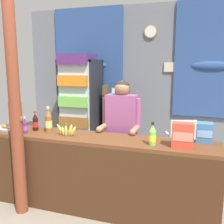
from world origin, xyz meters
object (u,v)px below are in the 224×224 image
at_px(soda_bottle_lime_soda, 152,135).
at_px(snack_box_biscuit, 204,132).
at_px(bottle_shelf_rack, 116,117).
at_px(soda_bottle_cola, 35,122).
at_px(drink_fridge, 80,99).
at_px(plastic_lawn_chair, 181,140).
at_px(banana_bunch, 67,131).
at_px(soda_bottle_iced_tea, 49,121).
at_px(pastry_tray, 12,127).
at_px(timber_post, 15,107).
at_px(stall_counter, 98,170).
at_px(snack_box_crackers, 183,135).
at_px(shopkeeper, 122,125).
at_px(soda_bottle_grape_soda, 25,126).

relative_size(soda_bottle_lime_soda, snack_box_biscuit, 1.15).
distance_m(bottle_shelf_rack, soda_bottle_cola, 2.12).
height_order(drink_fridge, snack_box_biscuit, drink_fridge).
bearing_deg(bottle_shelf_rack, drink_fridge, -167.21).
xyz_separation_m(plastic_lawn_chair, soda_bottle_cola, (-1.74, -1.56, 0.52)).
xyz_separation_m(drink_fridge, banana_bunch, (0.76, -2.00, -0.09)).
bearing_deg(plastic_lawn_chair, soda_bottle_cola, -138.18).
height_order(drink_fridge, soda_bottle_iced_tea, drink_fridge).
bearing_deg(banana_bunch, pastry_tray, 173.47).
xyz_separation_m(timber_post, bottle_shelf_rack, (0.43, 2.44, -0.58)).
bearing_deg(drink_fridge, banana_bunch, -69.09).
xyz_separation_m(stall_counter, timber_post, (-0.89, -0.24, 0.73)).
relative_size(soda_bottle_cola, snack_box_crackers, 0.97).
distance_m(soda_bottle_iced_tea, soda_bottle_cola, 0.21).
relative_size(stall_counter, pastry_tray, 6.76).
bearing_deg(soda_bottle_lime_soda, pastry_tray, 175.72).
xyz_separation_m(stall_counter, soda_bottle_cola, (-0.91, 0.15, 0.46)).
bearing_deg(banana_bunch, soda_bottle_cola, 168.00).
height_order(stall_counter, soda_bottle_cola, soda_bottle_cola).
xyz_separation_m(soda_bottle_cola, snack_box_biscuit, (2.05, 0.14, 0.00)).
height_order(drink_fridge, bottle_shelf_rack, drink_fridge).
bearing_deg(shopkeeper, snack_box_crackers, -34.44).
bearing_deg(stall_counter, soda_bottle_lime_soda, 0.15).
bearing_deg(plastic_lawn_chair, bottle_shelf_rack, 158.96).
distance_m(shopkeeper, soda_bottle_lime_soda, 0.76).
distance_m(soda_bottle_iced_tea, soda_bottle_grape_soda, 0.29).
bearing_deg(snack_box_biscuit, banana_bunch, -170.93).
xyz_separation_m(soda_bottle_cola, pastry_tray, (-0.35, -0.01, -0.08)).
relative_size(soda_bottle_iced_tea, soda_bottle_grape_soda, 1.57).
bearing_deg(snack_box_crackers, bottle_shelf_rack, 122.33).
xyz_separation_m(plastic_lawn_chair, snack_box_biscuit, (0.31, -1.42, 0.52)).
height_order(plastic_lawn_chair, snack_box_crackers, snack_box_crackers).
height_order(timber_post, plastic_lawn_chair, timber_post).
xyz_separation_m(timber_post, soda_bottle_cola, (-0.02, 0.39, -0.26)).
distance_m(stall_counter, snack_box_biscuit, 1.26).
relative_size(timber_post, plastic_lawn_chair, 3.10).
bearing_deg(shopkeeper, snack_box_biscuit, -15.34).
distance_m(drink_fridge, soda_bottle_lime_soda, 2.71).
distance_m(timber_post, pastry_tray, 0.64).
distance_m(timber_post, shopkeeper, 1.33).
xyz_separation_m(timber_post, pastry_tray, (-0.37, 0.38, -0.35)).
height_order(shopkeeper, pastry_tray, shopkeeper).
bearing_deg(drink_fridge, soda_bottle_lime_soda, -48.84).
bearing_deg(snack_box_biscuit, shopkeeper, 164.66).
bearing_deg(soda_bottle_cola, shopkeeper, 22.03).
height_order(plastic_lawn_chair, shopkeeper, shopkeeper).
bearing_deg(stall_counter, shopkeeper, 77.96).
relative_size(plastic_lawn_chair, soda_bottle_lime_soda, 3.50).
bearing_deg(pastry_tray, timber_post, -45.71).
xyz_separation_m(soda_bottle_iced_tea, soda_bottle_lime_soda, (1.33, -0.14, -0.03)).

